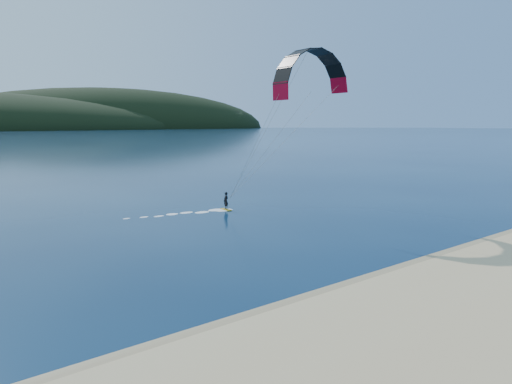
# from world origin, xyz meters

# --- Properties ---
(ground) EXTENTS (1800.00, 1800.00, 0.00)m
(ground) POSITION_xyz_m (0.00, 0.00, 0.00)
(ground) COLOR #071B37
(ground) RESTS_ON ground
(wet_sand) EXTENTS (220.00, 2.50, 0.10)m
(wet_sand) POSITION_xyz_m (0.00, 4.50, 0.05)
(wet_sand) COLOR #957C56
(wet_sand) RESTS_ON ground
(kitesurfer_near) EXTENTS (20.21, 10.00, 14.68)m
(kitesurfer_near) POSITION_xyz_m (16.30, 21.00, 11.66)
(kitesurfer_near) COLOR gold
(kitesurfer_near) RESTS_ON ground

